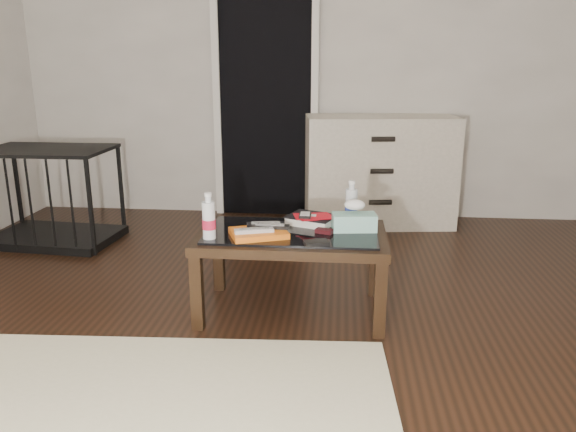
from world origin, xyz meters
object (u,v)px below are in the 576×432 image
object	(u,v)px
dresser	(379,171)
textbook	(312,220)
pet_crate	(53,212)
water_bottle_left	(209,216)
tissue_box	(354,222)
water_bottle_right	(351,202)
coffee_table	(292,242)

from	to	relation	value
dresser	textbook	distance (m)	1.69
pet_crate	water_bottle_left	size ratio (longest dim) A/B	3.97
water_bottle_left	tissue_box	size ratio (longest dim) A/B	1.03
dresser	textbook	size ratio (longest dim) A/B	5.01
dresser	water_bottle_left	world-z (taller)	dresser
dresser	water_bottle_left	bearing A→B (deg)	-123.85
dresser	tissue_box	xyz separation A→B (m)	(-0.24, -1.72, 0.06)
tissue_box	water_bottle_right	bearing A→B (deg)	88.62
tissue_box	pet_crate	bearing A→B (deg)	148.34
dresser	pet_crate	distance (m)	2.58
pet_crate	tissue_box	distance (m)	2.47
coffee_table	pet_crate	bearing A→B (deg)	151.03
pet_crate	water_bottle_right	xyz separation A→B (m)	(2.22, -0.86, 0.35)
water_bottle_left	water_bottle_right	world-z (taller)	same
textbook	water_bottle_right	bearing A→B (deg)	33.40
coffee_table	pet_crate	xyz separation A→B (m)	(-1.90, 1.05, -0.17)
pet_crate	tissue_box	world-z (taller)	pet_crate
water_bottle_left	tissue_box	world-z (taller)	water_bottle_left
coffee_table	tissue_box	bearing A→B (deg)	7.44
textbook	water_bottle_left	bearing A→B (deg)	-126.25
water_bottle_right	tissue_box	world-z (taller)	water_bottle_right
dresser	textbook	xyz separation A→B (m)	(-0.47, -1.62, 0.03)
water_bottle_left	water_bottle_right	distance (m)	0.80
coffee_table	water_bottle_right	world-z (taller)	water_bottle_right
pet_crate	water_bottle_left	distance (m)	1.96
dresser	water_bottle_right	bearing A→B (deg)	-106.28
pet_crate	textbook	bearing A→B (deg)	-19.81
textbook	dresser	bearing A→B (deg)	95.66
pet_crate	tissue_box	size ratio (longest dim) A/B	4.11
dresser	water_bottle_right	world-z (taller)	dresser
textbook	water_bottle_left	size ratio (longest dim) A/B	1.05
textbook	tissue_box	bearing A→B (deg)	-1.98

